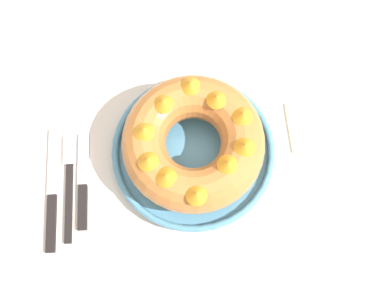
{
  "coord_description": "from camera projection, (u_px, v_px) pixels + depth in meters",
  "views": [
    {
      "loc": [
        0.0,
        -0.24,
        1.56
      ],
      "look_at": [
        0.02,
        -0.0,
        0.83
      ],
      "focal_mm": 42.0,
      "sensor_mm": 36.0,
      "label": 1
    }
  ],
  "objects": [
    {
      "name": "dining_table",
      "position": [
        183.0,
        166.0,
        0.92
      ],
      "size": [
        1.55,
        0.97,
        0.77
      ],
      "color": "beige",
      "rests_on": "ground_plane"
    },
    {
      "name": "bundt_cake",
      "position": [
        192.0,
        144.0,
        0.77
      ],
      "size": [
        0.25,
        0.25,
        0.09
      ],
      "color": "#C67538",
      "rests_on": "serving_dish"
    },
    {
      "name": "ground_plane",
      "position": [
        187.0,
        218.0,
        1.56
      ],
      "size": [
        8.0,
        8.0,
        0.0
      ],
      "primitive_type": "plane",
      "color": "brown"
    },
    {
      "name": "napkin",
      "position": [
        325.0,
        125.0,
        0.85
      ],
      "size": [
        0.15,
        0.1,
        0.0
      ],
      "primitive_type": "cube",
      "rotation": [
        0.0,
        0.0,
        0.02
      ],
      "color": "beige",
      "rests_on": "dining_table"
    },
    {
      "name": "fork",
      "position": [
        68.0,
        179.0,
        0.81
      ],
      "size": [
        0.02,
        0.2,
        0.01
      ],
      "rotation": [
        0.0,
        0.0,
        0.06
      ],
      "color": "black",
      "rests_on": "dining_table"
    },
    {
      "name": "cake_knife",
      "position": [
        82.0,
        187.0,
        0.81
      ],
      "size": [
        0.02,
        0.18,
        0.01
      ],
      "rotation": [
        0.0,
        0.0,
        -0.06
      ],
      "color": "black",
      "rests_on": "dining_table"
    },
    {
      "name": "serving_knife",
      "position": [
        51.0,
        197.0,
        0.8
      ],
      "size": [
        0.02,
        0.23,
        0.01
      ],
      "rotation": [
        0.0,
        0.0,
        -0.01
      ],
      "color": "black",
      "rests_on": "dining_table"
    },
    {
      "name": "serving_dish",
      "position": [
        192.0,
        153.0,
        0.82
      ],
      "size": [
        0.3,
        0.3,
        0.03
      ],
      "color": "#518EB2",
      "rests_on": "dining_table"
    }
  ]
}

